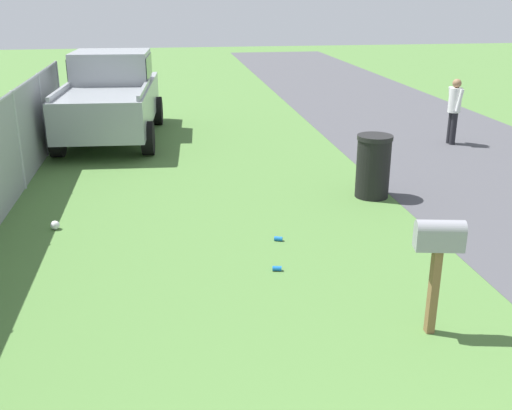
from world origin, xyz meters
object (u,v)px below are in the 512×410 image
object	(u,v)px
trash_bin	(373,166)
pedestrian	(454,107)
pickup_truck	(111,94)
mailbox	(439,244)

from	to	relation	value
trash_bin	pedestrian	distance (m)	4.75
pickup_truck	pedestrian	world-z (taller)	pickup_truck
trash_bin	pedestrian	bearing A→B (deg)	-42.48
pickup_truck	trash_bin	world-z (taller)	pickup_truck
mailbox	pedestrian	size ratio (longest dim) A/B	0.84
pickup_truck	pedestrian	bearing A→B (deg)	-100.09
pickup_truck	trash_bin	size ratio (longest dim) A/B	4.50
pickup_truck	trash_bin	distance (m)	7.36
pickup_truck	mailbox	bearing A→B (deg)	-154.39
mailbox	pedestrian	world-z (taller)	pedestrian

